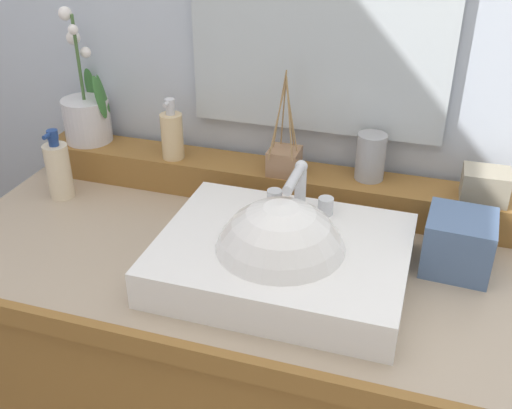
{
  "coord_description": "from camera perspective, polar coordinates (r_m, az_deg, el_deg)",
  "views": [
    {
      "loc": [
        0.36,
        -1.01,
        1.61
      ],
      "look_at": [
        0.04,
        -0.02,
        1.02
      ],
      "focal_mm": 42.68,
      "sensor_mm": 36.0,
      "label": 1
    }
  ],
  "objects": [
    {
      "name": "trinket_box",
      "position": [
        1.37,
        20.67,
        1.71
      ],
      "size": [
        0.1,
        0.08,
        0.07
      ],
      "primitive_type": "cube",
      "rotation": [
        0.0,
        0.0,
        0.03
      ],
      "color": "gray",
      "rests_on": "back_ledge"
    },
    {
      "name": "tissue_box",
      "position": [
        1.27,
        18.45,
        -3.42
      ],
      "size": [
        0.14,
        0.14,
        0.12
      ],
      "primitive_type": "cube",
      "rotation": [
        0.0,
        0.0,
        -0.05
      ],
      "color": "slate",
      "rests_on": "vanity_cabinet"
    },
    {
      "name": "mirror",
      "position": [
        1.37,
        5.92,
        16.65
      ],
      "size": [
        0.58,
        0.02,
        0.5
      ],
      "primitive_type": "cube",
      "color": "silver"
    },
    {
      "name": "reed_diffuser",
      "position": [
        1.4,
        2.67,
        4.23
      ],
      "size": [
        0.07,
        0.08,
        0.24
      ],
      "color": "#9B7150",
      "rests_on": "back_ledge"
    },
    {
      "name": "lotion_bottle",
      "position": [
        1.53,
        -18.02,
        3.15
      ],
      "size": [
        0.06,
        0.06,
        0.17
      ],
      "color": "beige",
      "rests_on": "vanity_cabinet"
    },
    {
      "name": "soap_dispenser",
      "position": [
        1.47,
        -7.87,
        6.53
      ],
      "size": [
        0.05,
        0.06,
        0.15
      ],
      "color": "beige",
      "rests_on": "back_ledge"
    },
    {
      "name": "vanity_cabinet",
      "position": [
        1.58,
        -1.43,
        -17.76
      ],
      "size": [
        1.25,
        0.62,
        0.9
      ],
      "color": "olive",
      "rests_on": "ground"
    },
    {
      "name": "sink_basin",
      "position": [
        1.18,
        2.37,
        -5.31
      ],
      "size": [
        0.48,
        0.37,
        0.28
      ],
      "color": "white",
      "rests_on": "vanity_cabinet"
    },
    {
      "name": "back_ledge",
      "position": [
        1.46,
        1.34,
        2.06
      ],
      "size": [
        1.17,
        0.12,
        0.08
      ],
      "primitive_type": "cube",
      "color": "olive",
      "rests_on": "vanity_cabinet"
    },
    {
      "name": "tumbler_cup",
      "position": [
        1.39,
        10.7,
        4.42
      ],
      "size": [
        0.07,
        0.07,
        0.11
      ],
      "primitive_type": "cylinder",
      "color": "#9D9EA0",
      "rests_on": "back_ledge"
    },
    {
      "name": "potted_plant",
      "position": [
        1.61,
        -15.6,
        8.3
      ],
      "size": [
        0.13,
        0.13,
        0.33
      ],
      "color": "silver",
      "rests_on": "back_ledge"
    }
  ]
}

